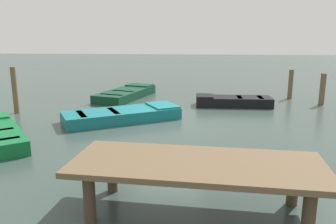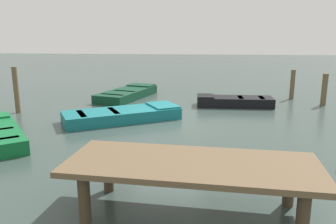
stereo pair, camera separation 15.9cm
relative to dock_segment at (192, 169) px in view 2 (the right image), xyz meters
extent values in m
plane|color=#33423D|center=(0.99, -6.20, -0.82)|extent=(80.00, 80.00, 0.00)
cube|color=brown|center=(0.00, 0.00, 0.08)|extent=(4.37, 1.98, 0.10)
cylinder|color=#473927|center=(1.74, 0.44, -0.40)|extent=(0.20, 0.20, 0.85)
cylinder|color=#473927|center=(1.65, -0.71, -0.40)|extent=(0.20, 0.20, 0.85)
cylinder|color=#473927|center=(-1.65, 0.71, -0.40)|extent=(0.20, 0.20, 0.85)
cylinder|color=#473927|center=(-1.74, -0.44, -0.40)|extent=(0.20, 0.20, 0.85)
cube|color=black|center=(-1.62, -9.07, -0.62)|extent=(3.22, 1.11, 0.40)
cube|color=gray|center=(-1.62, -9.07, -0.48)|extent=(2.74, 0.87, 0.04)
cube|color=black|center=(-0.37, -9.05, -0.39)|extent=(0.72, 0.96, 0.06)
cube|color=#776E5D|center=(-1.86, -9.07, -0.44)|extent=(0.21, 0.83, 0.04)
cube|color=#776E5D|center=(-2.74, -9.08, -0.44)|extent=(0.21, 0.83, 0.04)
cube|color=#0C3823|center=(3.39, -10.49, -0.62)|extent=(2.51, 4.10, 0.40)
cube|color=maroon|center=(3.39, -10.49, -0.48)|extent=(2.04, 3.46, 0.04)
cube|color=#0C3823|center=(2.95, -11.93, -0.39)|extent=(1.49, 1.19, 0.06)
cube|color=maroon|center=(3.47, -10.22, -0.44)|extent=(1.13, 0.52, 0.04)
cube|color=maroon|center=(3.79, -9.20, -0.44)|extent=(1.13, 0.52, 0.04)
cube|color=#14666B|center=(2.65, -6.19, -0.62)|extent=(4.27, 3.28, 0.40)
cube|color=beige|center=(2.65, -6.19, -0.48)|extent=(3.58, 2.70, 0.04)
cube|color=#14666B|center=(1.26, -6.97, -0.39)|extent=(1.43, 1.58, 0.06)
cube|color=#9B9789|center=(2.92, -6.04, -0.44)|extent=(0.73, 1.08, 0.04)
cube|color=#9B9789|center=(3.89, -5.48, -0.44)|extent=(0.73, 1.08, 0.04)
cylinder|color=brown|center=(7.03, -7.03, 0.08)|extent=(0.20, 0.20, 1.81)
cylinder|color=brown|center=(-5.50, -9.70, -0.13)|extent=(0.24, 0.24, 1.38)
cylinder|color=brown|center=(-4.51, -11.06, -0.13)|extent=(0.21, 0.21, 1.39)
camera|label=1|loc=(0.06, 5.34, 2.23)|focal=35.99mm
camera|label=2|loc=(-0.10, 5.33, 2.23)|focal=35.99mm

